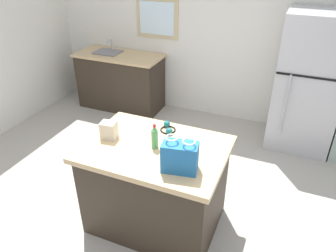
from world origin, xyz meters
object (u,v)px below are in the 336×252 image
at_px(kitchen_island, 156,186).
at_px(shopping_bag, 180,157).
at_px(refrigerator, 308,83).
at_px(ear_defenders, 168,128).
at_px(bottle, 155,137).
at_px(small_box, 109,130).

distance_m(kitchen_island, shopping_bag, 0.69).
xyz_separation_m(kitchen_island, shopping_bag, (0.32, -0.22, 0.57)).
height_order(refrigerator, ear_defenders, refrigerator).
height_order(kitchen_island, bottle, bottle).
bearing_deg(shopping_bag, kitchen_island, 145.39).
xyz_separation_m(kitchen_island, refrigerator, (1.19, 2.08, 0.43)).
bearing_deg(refrigerator, shopping_bag, -110.74).
distance_m(refrigerator, bottle, 2.40).
distance_m(bottle, ear_defenders, 0.32).
bearing_deg(refrigerator, small_box, -127.77).
distance_m(small_box, ear_defenders, 0.55).
xyz_separation_m(bottle, ear_defenders, (-0.01, 0.31, -0.08)).
relative_size(kitchen_island, ear_defenders, 6.07).
xyz_separation_m(refrigerator, shopping_bag, (-0.87, -2.30, 0.13)).
xyz_separation_m(shopping_bag, small_box, (-0.76, 0.19, -0.04)).
bearing_deg(ear_defenders, kitchen_island, -89.72).
bearing_deg(shopping_bag, refrigerator, 69.26).
bearing_deg(kitchen_island, ear_defenders, 90.28).
relative_size(bottle, ear_defenders, 1.11).
bearing_deg(small_box, kitchen_island, 3.25).
height_order(kitchen_island, refrigerator, refrigerator).
bearing_deg(ear_defenders, bottle, -88.92).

